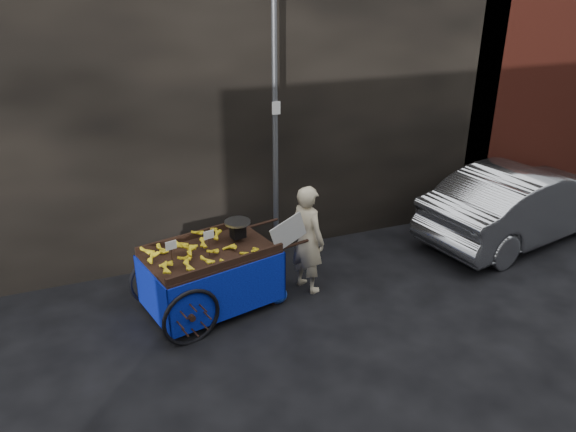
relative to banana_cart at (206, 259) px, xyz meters
name	(u,v)px	position (x,y,z in m)	size (l,w,h in m)	color
ground	(289,302)	(1.05, -0.26, -0.76)	(80.00, 80.00, 0.00)	black
building_wall	(252,83)	(1.44, 2.34, 1.74)	(13.50, 2.00, 5.00)	black
street_pole	(275,134)	(1.35, 1.04, 1.25)	(0.12, 0.10, 4.00)	slate
banana_cart	(206,259)	(0.00, 0.00, 0.00)	(2.43, 1.49, 1.23)	black
vendor	(308,239)	(1.43, 0.00, 0.02)	(0.94, 0.67, 1.56)	beige
plastic_bag	(278,295)	(0.91, -0.21, -0.64)	(0.27, 0.21, 0.24)	#193BBB
parked_car	(523,203)	(5.44, 0.22, -0.13)	(1.33, 3.81, 1.26)	#AEB0B5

